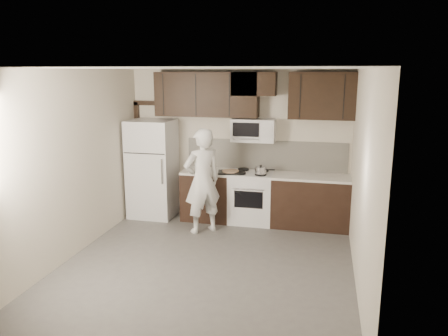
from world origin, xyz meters
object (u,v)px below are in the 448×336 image
(stove, at_px, (251,197))
(microwave, at_px, (253,130))
(person, at_px, (202,181))
(refrigerator, at_px, (153,169))

(stove, bearing_deg, microwave, 90.10)
(stove, relative_size, microwave, 1.24)
(stove, distance_m, person, 1.07)
(microwave, distance_m, person, 1.32)
(microwave, distance_m, refrigerator, 2.00)
(microwave, relative_size, person, 0.43)
(refrigerator, bearing_deg, stove, 1.51)
(refrigerator, height_order, person, refrigerator)
(person, bearing_deg, microwave, -172.97)
(stove, distance_m, microwave, 1.20)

